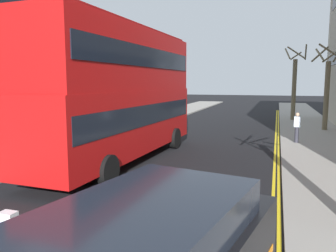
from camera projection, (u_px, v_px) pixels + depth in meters
The scene contains 9 objects.
sidewalk_right at pixel (327, 155), 15.18m from camera, with size 4.00×80.00×0.14m, color gray.
sidewalk_left at pixel (80, 140), 19.20m from camera, with size 4.00×80.00×0.14m, color gray.
kerb_line_outer at pixel (279, 163), 13.96m from camera, with size 0.10×56.00×0.01m, color yellow.
kerb_line_inner at pixel (275, 163), 14.01m from camera, with size 0.10×56.00×0.01m, color yellow.
keep_left_bollard at pixel (10, 246), 5.68m from camera, with size 0.36×0.28×1.11m.
double_decker_bus_away at pixel (122, 91), 14.12m from camera, with size 3.09×10.89×5.64m.
pedestrian_far at pixel (297, 127), 17.94m from camera, with size 0.34×0.22×1.62m.
street_tree_far at pixel (294, 86), 28.66m from camera, with size 1.79×1.65×6.34m.
street_tree_distant at pixel (327, 88), 22.51m from camera, with size 2.12×1.96×5.75m.
Camera 1 is at (4.24, -0.40, 3.38)m, focal length 35.65 mm.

